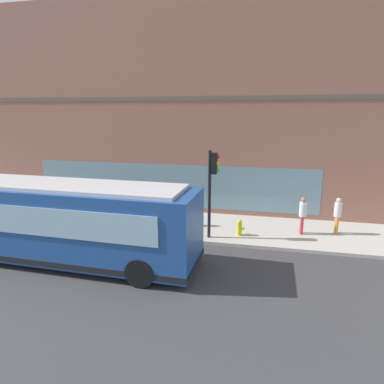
# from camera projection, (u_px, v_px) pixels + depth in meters

# --- Properties ---
(ground) EXTENTS (120.00, 120.00, 0.00)m
(ground) POSITION_uv_depth(u_px,v_px,m) (122.00, 265.00, 12.41)
(ground) COLOR #38383A
(sidewalk_curb) EXTENTS (4.13, 40.00, 0.15)m
(sidewalk_curb) POSITION_uv_depth(u_px,v_px,m) (159.00, 223.00, 16.82)
(sidewalk_curb) COLOR #B2ADA3
(sidewalk_curb) RESTS_ON ground
(building_corner) EXTENTS (6.78, 22.87, 11.44)m
(building_corner) POSITION_uv_depth(u_px,v_px,m) (184.00, 110.00, 20.63)
(building_corner) COLOR #8C5B4C
(building_corner) RESTS_ON ground
(city_bus_nearside) EXTENTS (2.84, 10.11, 3.07)m
(city_bus_nearside) POSITION_uv_depth(u_px,v_px,m) (67.00, 223.00, 12.40)
(city_bus_nearside) COLOR #1E478C
(city_bus_nearside) RESTS_ON ground
(traffic_light_near_corner) EXTENTS (0.32, 0.49, 3.90)m
(traffic_light_near_corner) POSITION_uv_depth(u_px,v_px,m) (212.00, 178.00, 14.09)
(traffic_light_near_corner) COLOR black
(traffic_light_near_corner) RESTS_ON sidewalk_curb
(fire_hydrant) EXTENTS (0.35, 0.35, 0.74)m
(fire_hydrant) POSITION_uv_depth(u_px,v_px,m) (239.00, 228.00, 14.92)
(fire_hydrant) COLOR gold
(fire_hydrant) RESTS_ON sidewalk_curb
(pedestrian_by_light_pole) EXTENTS (0.32, 0.32, 1.70)m
(pedestrian_by_light_pole) POSITION_uv_depth(u_px,v_px,m) (179.00, 206.00, 16.06)
(pedestrian_by_light_pole) COLOR #3F8C4C
(pedestrian_by_light_pole) RESTS_ON sidewalk_curb
(pedestrian_walking_along_curb) EXTENTS (0.32, 0.32, 1.65)m
(pedestrian_walking_along_curb) POSITION_uv_depth(u_px,v_px,m) (122.00, 207.00, 16.11)
(pedestrian_walking_along_curb) COLOR #8C3F8C
(pedestrian_walking_along_curb) RESTS_ON sidewalk_curb
(pedestrian_near_building_entrance) EXTENTS (0.32, 0.32, 1.73)m
(pedestrian_near_building_entrance) POSITION_uv_depth(u_px,v_px,m) (303.00, 213.00, 14.97)
(pedestrian_near_building_entrance) COLOR #B23338
(pedestrian_near_building_entrance) RESTS_ON sidewalk_curb
(pedestrian_near_hydrant) EXTENTS (0.32, 0.32, 1.70)m
(pedestrian_near_hydrant) POSITION_uv_depth(u_px,v_px,m) (337.00, 213.00, 14.97)
(pedestrian_near_hydrant) COLOR gold
(pedestrian_near_hydrant) RESTS_ON sidewalk_curb
(newspaper_vending_box) EXTENTS (0.44, 0.43, 0.90)m
(newspaper_vending_box) POSITION_uv_depth(u_px,v_px,m) (167.00, 209.00, 17.48)
(newspaper_vending_box) COLOR #BF3F19
(newspaper_vending_box) RESTS_ON sidewalk_curb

